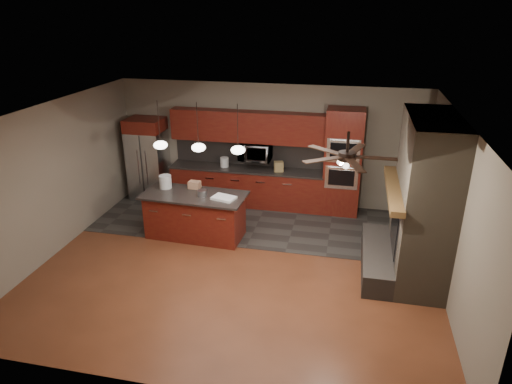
% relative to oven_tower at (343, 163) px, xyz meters
% --- Properties ---
extents(ground, '(7.00, 7.00, 0.00)m').
position_rel_oven_tower_xyz_m(ground, '(-1.70, -2.69, -1.19)').
color(ground, brown).
rests_on(ground, ground).
extents(ceiling, '(7.00, 6.00, 0.02)m').
position_rel_oven_tower_xyz_m(ceiling, '(-1.70, -2.69, 1.61)').
color(ceiling, white).
rests_on(ceiling, back_wall).
extents(back_wall, '(7.00, 0.02, 2.80)m').
position_rel_oven_tower_xyz_m(back_wall, '(-1.70, 0.31, 0.21)').
color(back_wall, slate).
rests_on(back_wall, ground).
extents(right_wall, '(0.02, 6.00, 2.80)m').
position_rel_oven_tower_xyz_m(right_wall, '(1.80, -2.69, 0.21)').
color(right_wall, slate).
rests_on(right_wall, ground).
extents(left_wall, '(0.02, 6.00, 2.80)m').
position_rel_oven_tower_xyz_m(left_wall, '(-5.20, -2.69, 0.21)').
color(left_wall, slate).
rests_on(left_wall, ground).
extents(slate_tile_patch, '(7.00, 2.40, 0.01)m').
position_rel_oven_tower_xyz_m(slate_tile_patch, '(-1.70, -0.89, -1.19)').
color(slate_tile_patch, '#312F2C').
rests_on(slate_tile_patch, ground).
extents(fireplace_column, '(1.30, 2.10, 2.80)m').
position_rel_oven_tower_xyz_m(fireplace_column, '(1.34, -2.29, 0.11)').
color(fireplace_column, brown).
rests_on(fireplace_column, ground).
extents(back_cabinetry, '(3.59, 0.64, 2.20)m').
position_rel_oven_tower_xyz_m(back_cabinetry, '(-2.18, 0.05, -0.30)').
color(back_cabinetry, '#612011').
rests_on(back_cabinetry, ground).
extents(oven_tower, '(0.80, 0.63, 2.38)m').
position_rel_oven_tower_xyz_m(oven_tower, '(0.00, 0.00, 0.00)').
color(oven_tower, '#612011').
rests_on(oven_tower, ground).
extents(microwave, '(0.73, 0.41, 0.50)m').
position_rel_oven_tower_xyz_m(microwave, '(-1.98, 0.06, 0.11)').
color(microwave, silver).
rests_on(microwave, back_cabinetry).
extents(refrigerator, '(0.83, 0.75, 1.96)m').
position_rel_oven_tower_xyz_m(refrigerator, '(-4.57, -0.07, -0.21)').
color(refrigerator, silver).
rests_on(refrigerator, ground).
extents(kitchen_island, '(2.10, 1.03, 0.92)m').
position_rel_oven_tower_xyz_m(kitchen_island, '(-2.82, -1.79, -0.73)').
color(kitchen_island, '#612011').
rests_on(kitchen_island, ground).
extents(white_bucket, '(0.31, 0.31, 0.27)m').
position_rel_oven_tower_xyz_m(white_bucket, '(-3.50, -1.58, -0.14)').
color(white_bucket, silver).
rests_on(white_bucket, kitchen_island).
extents(paint_can, '(0.19, 0.19, 0.12)m').
position_rel_oven_tower_xyz_m(paint_can, '(-2.63, -1.83, -0.21)').
color(paint_can, '#ACACB1').
rests_on(paint_can, kitchen_island).
extents(paint_tray, '(0.50, 0.41, 0.04)m').
position_rel_oven_tower_xyz_m(paint_tray, '(-2.18, -1.88, -0.25)').
color(paint_tray, white).
rests_on(paint_tray, kitchen_island).
extents(cardboard_box, '(0.24, 0.18, 0.15)m').
position_rel_oven_tower_xyz_m(cardboard_box, '(-2.91, -1.47, -0.20)').
color(cardboard_box, '#AB7758').
rests_on(cardboard_box, kitchen_island).
extents(counter_bucket, '(0.24, 0.24, 0.22)m').
position_rel_oven_tower_xyz_m(counter_bucket, '(-2.70, 0.01, -0.18)').
color(counter_bucket, silver).
rests_on(counter_bucket, back_cabinetry).
extents(counter_box, '(0.24, 0.21, 0.23)m').
position_rel_oven_tower_xyz_m(counter_box, '(-1.41, -0.04, -0.18)').
color(counter_box, olive).
rests_on(counter_box, back_cabinetry).
extents(pendant_left, '(0.26, 0.26, 0.92)m').
position_rel_oven_tower_xyz_m(pendant_left, '(-3.35, -1.99, 0.77)').
color(pendant_left, black).
rests_on(pendant_left, ceiling).
extents(pendant_center, '(0.26, 0.26, 0.92)m').
position_rel_oven_tower_xyz_m(pendant_center, '(-2.60, -1.99, 0.77)').
color(pendant_center, black).
rests_on(pendant_center, ceiling).
extents(pendant_right, '(0.26, 0.26, 0.92)m').
position_rel_oven_tower_xyz_m(pendant_right, '(-1.85, -1.99, 0.77)').
color(pendant_right, black).
rests_on(pendant_right, ceiling).
extents(ceiling_fan, '(1.27, 1.33, 0.41)m').
position_rel_oven_tower_xyz_m(ceiling_fan, '(0.10, -3.49, 1.27)').
color(ceiling_fan, black).
rests_on(ceiling_fan, ceiling).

